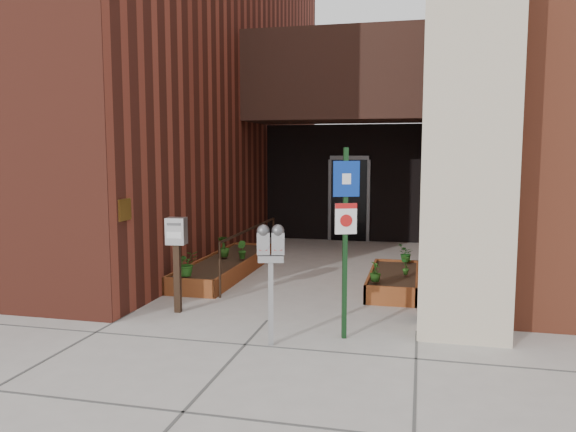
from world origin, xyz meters
The scene contains 15 objects.
ground centered at (0.00, 0.00, 0.00)m, with size 80.00×80.00×0.00m, color #9E9991.
architecture centered at (-0.18, 6.89, 4.98)m, with size 20.00×14.60×10.00m.
planter_left centered at (-1.55, 2.70, 0.13)m, with size 0.90×3.60×0.30m.
planter_right centered at (1.60, 2.20, 0.13)m, with size 0.80×2.20×0.30m.
handrail centered at (-1.05, 2.65, 0.75)m, with size 0.04×3.34×0.90m.
parking_meter centered at (0.30, -0.93, 1.13)m, with size 0.34×0.20×1.46m.
sign_post centered at (1.13, -0.49, 1.45)m, with size 0.31×0.14×2.35m.
payment_dropbox centered at (-1.36, 0.10, 0.99)m, with size 0.29×0.23×1.37m.
shrub_left_a centered at (-1.66, 1.10, 0.50)m, with size 0.37×0.37×0.41m, color #25611B.
shrub_left_b centered at (-1.25, 2.73, 0.47)m, with size 0.18×0.18×0.33m, color #235A19.
shrub_left_c centered at (-1.64, 2.82, 0.50)m, with size 0.23×0.23×0.40m, color #245117.
shrub_left_d centered at (-1.35, 4.29, 0.48)m, with size 0.18×0.18×0.35m, color #295718.
shrub_right_a centered at (1.35, 1.41, 0.45)m, with size 0.17×0.17×0.31m, color #28601B.
shrub_right_b centered at (1.80, 2.01, 0.47)m, with size 0.18×0.18×0.34m, color #265919.
shrub_right_c centered at (1.77, 3.10, 0.46)m, with size 0.29×0.29×0.32m, color #174F16.
Camera 1 is at (2.00, -7.19, 2.30)m, focal length 35.00 mm.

